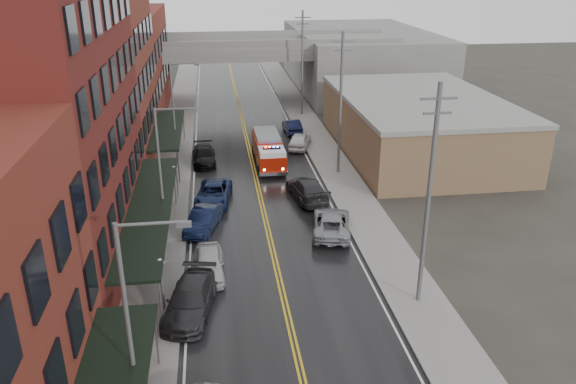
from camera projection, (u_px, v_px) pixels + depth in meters
road at (261, 200)px, 43.32m from camera, size 11.00×160.00×0.02m
sidewalk_left at (165, 205)px, 42.39m from camera, size 3.00×160.00×0.15m
sidewalk_right at (353, 194)px, 44.21m from camera, size 3.00×160.00×0.15m
curb_left at (187, 203)px, 42.59m from camera, size 0.30×160.00×0.15m
curb_right at (333, 196)px, 44.01m from camera, size 0.30×160.00×0.15m
brick_building_b at (36, 116)px, 31.81m from camera, size 9.00×20.00×18.00m
brick_building_c at (95, 81)px, 48.39m from camera, size 9.00×15.00×15.00m
brick_building_far at (124, 64)px, 64.98m from camera, size 9.00×20.00×12.00m
tan_building at (418, 126)px, 53.52m from camera, size 14.00×22.00×5.00m
right_far_block at (360, 59)px, 80.65m from camera, size 18.00×30.00×8.00m
awning_1 at (150, 207)px, 34.84m from camera, size 2.60×18.00×3.09m
awning_2 at (167, 129)px, 50.85m from camera, size 2.60×13.00×3.09m
globe_lamp_1 at (161, 273)px, 28.83m from camera, size 0.44×0.44×3.12m
globe_lamp_2 at (174, 176)px, 41.64m from camera, size 0.44×0.44×3.12m
street_lamp_0 at (134, 317)px, 20.39m from camera, size 2.64×0.22×9.00m
street_lamp_1 at (164, 168)px, 35.03m from camera, size 2.64×0.22×9.00m
street_lamp_2 at (176, 106)px, 49.67m from camera, size 2.64×0.22×9.00m
utility_pole_0 at (429, 195)px, 28.09m from camera, size 1.80×0.24×12.00m
utility_pole_1 at (341, 102)px, 46.39m from camera, size 1.80×0.24×12.00m
utility_pole_2 at (302, 62)px, 64.69m from camera, size 1.80×0.24×12.00m
overpass at (237, 56)px, 70.31m from camera, size 40.00×10.00×7.50m
fire_truck at (268, 150)px, 50.26m from camera, size 3.05×7.38×2.68m
parked_car_left_3 at (190, 300)px, 29.25m from camera, size 3.24×5.80×1.59m
parked_car_left_4 at (209, 264)px, 32.81m from camera, size 1.83×4.44×1.51m
parked_car_left_5 at (203, 220)px, 38.35m from camera, size 2.83×4.78×1.49m
parked_car_left_6 at (213, 194)px, 42.68m from camera, size 3.18×5.60×1.47m
parked_car_left_7 at (204, 156)px, 50.92m from camera, size 2.24×5.14×1.47m
parked_car_right_0 at (331, 223)px, 37.90m from camera, size 3.54×5.73×1.48m
parked_car_right_1 at (307, 189)px, 43.28m from camera, size 2.99×5.86×1.63m
parked_car_right_2 at (300, 140)px, 55.06m from camera, size 3.14×4.90×1.55m
parked_car_right_3 at (292, 126)px, 59.96m from camera, size 1.73×4.47×1.45m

